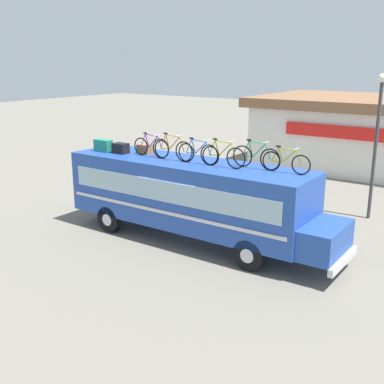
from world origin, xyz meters
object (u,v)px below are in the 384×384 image
at_px(luggage_bag_1, 103,146).
at_px(rooftop_bicycle_4, 222,155).
at_px(bus, 191,195).
at_px(luggage_bag_2, 121,148).
at_px(rooftop_bicycle_6, 286,162).
at_px(rooftop_bicycle_5, 256,157).
at_px(luggage_bag_3, 145,149).
at_px(street_lamp, 377,131).
at_px(rooftop_bicycle_3, 198,153).
at_px(rooftop_bicycle_1, 151,147).
at_px(rooftop_bicycle_2, 172,149).

relative_size(luggage_bag_1, rooftop_bicycle_4, 0.42).
xyz_separation_m(bus, luggage_bag_2, (-3.21, -0.23, 1.42)).
distance_m(rooftop_bicycle_4, rooftop_bicycle_6, 2.17).
bearing_deg(rooftop_bicycle_5, luggage_bag_2, -173.99).
xyz_separation_m(bus, rooftop_bicycle_4, (1.33, -0.08, 1.62)).
bearing_deg(luggage_bag_3, luggage_bag_2, -143.50).
bearing_deg(luggage_bag_2, luggage_bag_1, -171.94).
bearing_deg(street_lamp, luggage_bag_1, -141.86).
xyz_separation_m(rooftop_bicycle_3, rooftop_bicycle_6, (3.10, 0.46, -0.01)).
relative_size(rooftop_bicycle_1, rooftop_bicycle_4, 0.95).
bearing_deg(rooftop_bicycle_1, street_lamp, 45.30).
xyz_separation_m(luggage_bag_3, street_lamp, (7.11, 6.15, 0.54)).
distance_m(luggage_bag_2, rooftop_bicycle_5, 5.63).
xyz_separation_m(rooftop_bicycle_4, street_lamp, (3.34, 6.57, 0.32)).
bearing_deg(rooftop_bicycle_4, rooftop_bicycle_3, -178.57).
distance_m(luggage_bag_2, street_lamp, 10.37).
height_order(rooftop_bicycle_2, street_lamp, street_lamp).
distance_m(rooftop_bicycle_1, street_lamp, 9.22).
bearing_deg(bus, rooftop_bicycle_1, -178.20).
bearing_deg(rooftop_bicycle_6, rooftop_bicycle_1, -175.55).
distance_m(bus, rooftop_bicycle_1, 2.41).
bearing_deg(rooftop_bicycle_4, rooftop_bicycle_1, 179.61).
height_order(rooftop_bicycle_4, street_lamp, street_lamp).
bearing_deg(rooftop_bicycle_2, rooftop_bicycle_3, 1.95).
distance_m(luggage_bag_3, rooftop_bicycle_5, 4.83).
height_order(luggage_bag_2, rooftop_bicycle_2, rooftop_bicycle_2).
height_order(rooftop_bicycle_2, rooftop_bicycle_6, rooftop_bicycle_2).
xyz_separation_m(luggage_bag_1, rooftop_bicycle_4, (5.37, 0.27, 0.16)).
xyz_separation_m(luggage_bag_3, rooftop_bicycle_1, (0.63, -0.39, 0.20)).
height_order(rooftop_bicycle_1, rooftop_bicycle_2, rooftop_bicycle_2).
relative_size(luggage_bag_2, rooftop_bicycle_5, 0.33).
distance_m(luggage_bag_1, street_lamp, 11.09).
height_order(rooftop_bicycle_6, street_lamp, street_lamp).
relative_size(luggage_bag_3, rooftop_bicycle_6, 0.32).
relative_size(luggage_bag_2, rooftop_bicycle_1, 0.35).
relative_size(luggage_bag_2, rooftop_bicycle_3, 0.34).
bearing_deg(rooftop_bicycle_3, street_lamp, 56.85).
relative_size(bus, rooftop_bicycle_2, 5.98).
height_order(rooftop_bicycle_2, rooftop_bicycle_5, rooftop_bicycle_2).
bearing_deg(rooftop_bicycle_6, luggage_bag_3, -179.84).
bearing_deg(bus, luggage_bag_2, -175.85).
bearing_deg(rooftop_bicycle_3, rooftop_bicycle_4, 1.43).
distance_m(bus, luggage_bag_1, 4.31).
bearing_deg(luggage_bag_2, luggage_bag_3, 36.50).
xyz_separation_m(luggage_bag_2, rooftop_bicycle_4, (4.54, 0.15, 0.20)).
xyz_separation_m(luggage_bag_1, rooftop_bicycle_3, (4.41, 0.25, 0.14)).
relative_size(luggage_bag_1, rooftop_bicycle_1, 0.44).
height_order(luggage_bag_3, rooftop_bicycle_4, rooftop_bicycle_4).
height_order(rooftop_bicycle_1, rooftop_bicycle_4, rooftop_bicycle_4).
xyz_separation_m(rooftop_bicycle_1, rooftop_bicycle_6, (5.27, 0.41, -0.01)).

